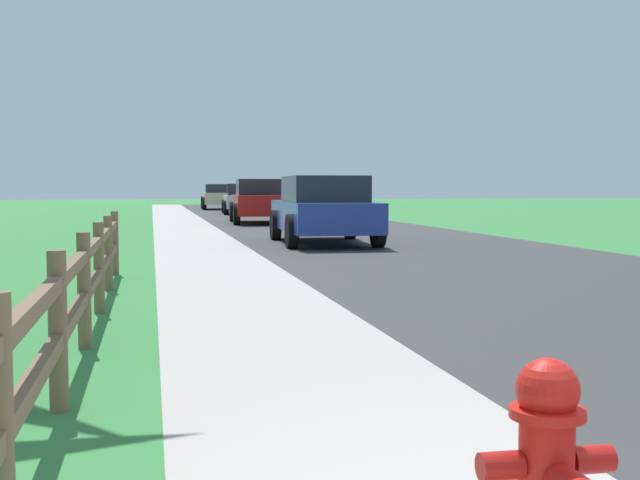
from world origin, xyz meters
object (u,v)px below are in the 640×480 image
parked_car_red (261,201)px  parked_car_silver (244,199)px  parked_car_beige (219,197)px  fire_hydrant (548,463)px  parked_suv_blue (323,209)px

parked_car_red → parked_car_silver: parked_car_red is taller
parked_car_silver → parked_car_red: bearing=-93.0°
parked_car_beige → parked_car_silver: bearing=-86.2°
fire_hydrant → parked_suv_blue: bearing=80.9°
fire_hydrant → parked_car_silver: bearing=85.3°
parked_car_silver → parked_car_beige: (-0.56, 8.30, 0.01)m
parked_car_red → parked_suv_blue: bearing=-89.9°
parked_car_silver → parked_car_beige: size_ratio=1.00×
fire_hydrant → parked_car_beige: (2.54, 45.75, 0.35)m
fire_hydrant → parked_car_red: parked_car_red is taller
parked_suv_blue → parked_car_beige: (-0.05, 29.50, -0.07)m
fire_hydrant → parked_car_silver: parked_car_silver is taller
parked_car_silver → parked_suv_blue: bearing=-91.4°
parked_suv_blue → parked_car_beige: size_ratio=1.10×
fire_hydrant → parked_car_beige: bearing=86.8°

